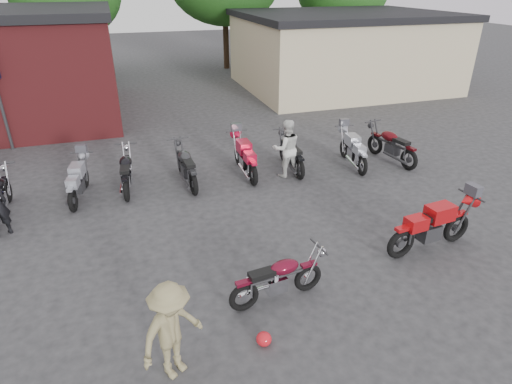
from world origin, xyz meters
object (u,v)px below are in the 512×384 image
object	(u,v)px
person_tan	(172,331)
sportbike	(433,224)
row_bike_2	(126,170)
vintage_motorcycle	(279,276)
row_bike_3	(186,164)
row_bike_4	(245,156)
helmet	(264,339)
row_bike_7	(391,143)
person_light	(286,148)
row_bike_5	(291,152)
row_bike_1	(78,179)
row_bike_6	(353,148)

from	to	relation	value
person_tan	sportbike	bearing A→B (deg)	-15.90
row_bike_2	sportbike	bearing A→B (deg)	-124.82
vintage_motorcycle	row_bike_3	size ratio (longest dim) A/B	0.87
vintage_motorcycle	row_bike_4	bearing A→B (deg)	72.67
helmet	row_bike_3	size ratio (longest dim) A/B	0.12
person_tan	row_bike_7	size ratio (longest dim) A/B	0.77
person_light	row_bike_5	size ratio (longest dim) A/B	0.87
sportbike	person_tan	size ratio (longest dim) A/B	1.33
helmet	row_bike_4	xyz separation A→B (m)	(1.62, 6.50, 0.48)
row_bike_2	person_light	bearing A→B (deg)	-91.49
row_bike_3	row_bike_1	bearing A→B (deg)	86.97
row_bike_4	sportbike	bearing A→B (deg)	-151.77
row_bike_6	sportbike	bearing A→B (deg)	178.72
row_bike_1	row_bike_6	world-z (taller)	row_bike_6
vintage_motorcycle	row_bike_7	xyz separation A→B (m)	(5.72, 5.12, 0.09)
vintage_motorcycle	row_bike_7	size ratio (longest dim) A/B	0.86
row_bike_5	person_tan	bearing A→B (deg)	147.99
person_light	row_bike_3	bearing A→B (deg)	-4.01
vintage_motorcycle	sportbike	size ratio (longest dim) A/B	0.84
person_tan	row_bike_2	size ratio (longest dim) A/B	0.82
sportbike	row_bike_2	bearing A→B (deg)	133.67
row_bike_1	row_bike_7	distance (m)	9.35
row_bike_5	row_bike_3	bearing A→B (deg)	93.07
person_light	helmet	bearing A→B (deg)	68.76
person_light	row_bike_2	size ratio (longest dim) A/B	0.87
sportbike	helmet	size ratio (longest dim) A/B	8.53
row_bike_3	row_bike_6	bearing A→B (deg)	-97.05
row_bike_4	row_bike_5	xyz separation A→B (m)	(1.44, -0.06, -0.03)
person_light	person_tan	bearing A→B (deg)	59.04
sportbike	row_bike_6	distance (m)	4.69
row_bike_4	row_bike_6	bearing A→B (deg)	-96.15
row_bike_2	row_bike_7	xyz separation A→B (m)	(8.10, -0.48, 0.03)
sportbike	row_bike_1	world-z (taller)	sportbike
person_tan	row_bike_5	bearing A→B (deg)	24.13
row_bike_1	row_bike_3	bearing A→B (deg)	-79.61
row_bike_2	row_bike_5	xyz separation A→B (m)	(4.83, -0.12, 0.00)
row_bike_6	row_bike_7	world-z (taller)	row_bike_7
person_tan	row_bike_4	distance (m)	7.27
helmet	vintage_motorcycle	bearing A→B (deg)	57.59
row_bike_6	row_bike_7	distance (m)	1.33
helmet	row_bike_6	size ratio (longest dim) A/B	0.13
helmet	person_tan	bearing A→B (deg)	-175.99
row_bike_3	row_bike_4	bearing A→B (deg)	-90.77
vintage_motorcycle	row_bike_2	distance (m)	6.09
helmet	row_bike_4	distance (m)	6.72
helmet	row_bike_5	distance (m)	7.14
row_bike_6	helmet	bearing A→B (deg)	148.18
row_bike_4	row_bike_7	bearing A→B (deg)	-95.00
helmet	row_bike_5	xyz separation A→B (m)	(3.06, 6.44, 0.46)
person_tan	row_bike_3	distance (m)	6.63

